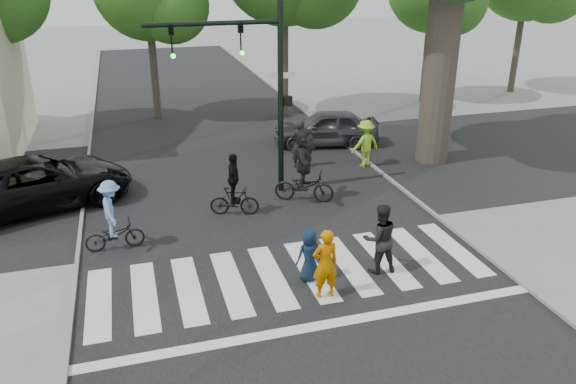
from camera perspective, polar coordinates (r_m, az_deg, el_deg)
The scene contains 17 objects.
ground at distance 13.03m, azimuth 1.63°, elevation -10.44°, with size 120.00×120.00×0.00m, color gray.
road_stem at distance 17.28m, azimuth -3.46°, elevation -1.70°, with size 10.00×70.00×0.01m, color black.
road_cross at distance 20.00m, azimuth -5.42°, elevation 1.71°, with size 70.00×10.00×0.01m, color black.
curb_left at distance 17.00m, azimuth -20.31°, elevation -3.43°, with size 0.10×70.00×0.10m, color gray.
curb_right at distance 18.92m, azimuth 11.59°, elevation 0.23°, with size 0.10×70.00×0.10m, color gray.
crosswalk at distance 13.56m, azimuth 0.76°, elevation -8.95°, with size 10.00×3.85×0.01m.
traffic_signal at distance 17.30m, azimuth -3.53°, elevation 11.89°, with size 4.45×0.29×6.00m.
pedestrian_woman at distance 12.60m, azimuth 3.80°, elevation -7.28°, with size 0.61×0.40×1.67m, color #BF6900.
pedestrian_child at distance 13.30m, azimuth 2.19°, elevation -6.44°, with size 0.64×0.42×1.31m, color #0E1F35.
pedestrian_adult at distance 13.70m, azimuth 9.32°, elevation -4.69°, with size 0.87×0.67×1.78m, color black.
cyclist_left at distance 15.26m, azimuth -17.38°, elevation -2.76°, with size 1.54×1.02×1.93m.
cyclist_mid at distance 16.64m, azimuth -5.51°, elevation 0.18°, with size 1.52×0.96×1.92m.
cyclist_right at distance 17.43m, azimuth 1.67°, elevation 2.29°, with size 1.97×1.81×2.37m.
car_suv at distance 18.75m, azimuth -24.16°, elevation 0.84°, with size 2.60×5.64×1.57m, color black.
car_grey at distance 23.12m, azimuth 3.85°, elevation 6.55°, with size 1.71×4.26×1.45m, color #37373C.
bystander_hivis at distance 20.75m, azimuth 7.87°, elevation 4.91°, with size 1.12×0.65×1.74m, color #87D126.
bystander_dark at distance 20.44m, azimuth 1.15°, elevation 4.89°, with size 0.64×0.42×1.77m, color black.
Camera 1 is at (-3.43, -10.37, 7.11)m, focal length 35.00 mm.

